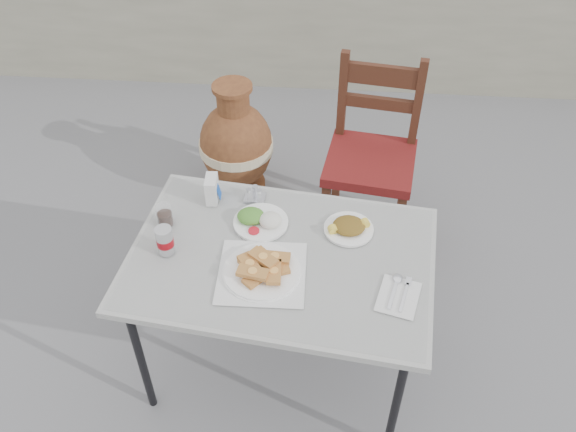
# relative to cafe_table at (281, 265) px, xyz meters

# --- Properties ---
(ground) EXTENTS (80.00, 80.00, 0.00)m
(ground) POSITION_rel_cafe_table_xyz_m (0.11, -0.05, -0.64)
(ground) COLOR slate
(ground) RESTS_ON ground
(cafe_table) EXTENTS (1.21, 0.89, 0.69)m
(cafe_table) POSITION_rel_cafe_table_xyz_m (0.00, 0.00, 0.00)
(cafe_table) COLOR black
(cafe_table) RESTS_ON ground
(pide_plate) EXTENTS (0.32, 0.32, 0.06)m
(pide_plate) POSITION_rel_cafe_table_xyz_m (-0.06, -0.09, 0.08)
(pide_plate) COLOR silver
(pide_plate) RESTS_ON cafe_table
(salad_rice_plate) EXTENTS (0.22, 0.22, 0.05)m
(salad_rice_plate) POSITION_rel_cafe_table_xyz_m (-0.10, 0.17, 0.07)
(salad_rice_plate) COLOR white
(salad_rice_plate) RESTS_ON cafe_table
(salad_chopped_plate) EXTENTS (0.19, 0.19, 0.04)m
(salad_chopped_plate) POSITION_rel_cafe_table_xyz_m (0.25, 0.16, 0.06)
(salad_chopped_plate) COLOR white
(salad_chopped_plate) RESTS_ON cafe_table
(soda_can) EXTENTS (0.06, 0.06, 0.12)m
(soda_can) POSITION_rel_cafe_table_xyz_m (-0.43, -0.01, 0.11)
(soda_can) COLOR silver
(soda_can) RESTS_ON cafe_table
(cola_glass) EXTENTS (0.06, 0.06, 0.09)m
(cola_glass) POSITION_rel_cafe_table_xyz_m (-0.46, 0.14, 0.09)
(cola_glass) COLOR white
(cola_glass) RESTS_ON cafe_table
(napkin_holder) EXTENTS (0.06, 0.09, 0.11)m
(napkin_holder) POSITION_rel_cafe_table_xyz_m (-0.30, 0.29, 0.10)
(napkin_holder) COLOR silver
(napkin_holder) RESTS_ON cafe_table
(condiment_caddy) EXTENTS (0.09, 0.07, 0.06)m
(condiment_caddy) POSITION_rel_cafe_table_xyz_m (-0.13, 0.31, 0.07)
(condiment_caddy) COLOR silver
(condiment_caddy) RESTS_ON cafe_table
(cutlery_napkin) EXTENTS (0.18, 0.20, 0.01)m
(cutlery_napkin) POSITION_rel_cafe_table_xyz_m (0.43, -0.15, 0.05)
(cutlery_napkin) COLOR silver
(cutlery_napkin) RESTS_ON cafe_table
(chair) EXTENTS (0.49, 0.49, 0.97)m
(chair) POSITION_rel_cafe_table_xyz_m (0.37, 0.90, -0.14)
(chair) COLOR #391A0F
(chair) RESTS_ON ground
(terracotta_urn) EXTENTS (0.41, 0.41, 0.71)m
(terracotta_urn) POSITION_rel_cafe_table_xyz_m (-0.35, 1.14, -0.31)
(terracotta_urn) COLOR brown
(terracotta_urn) RESTS_ON ground
(back_wall) EXTENTS (6.00, 0.25, 1.20)m
(back_wall) POSITION_rel_cafe_table_xyz_m (0.11, 2.45, -0.04)
(back_wall) COLOR #9D9983
(back_wall) RESTS_ON ground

